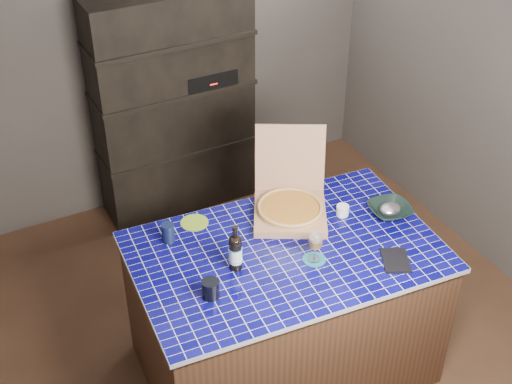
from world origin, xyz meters
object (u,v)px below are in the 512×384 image
pizza_box (290,205)px  dvd_case (396,260)px  kitchen_island (284,310)px  mead_bottle (235,252)px  wine_glass (315,242)px  bowl (390,210)px

pizza_box → dvd_case: 0.71m
kitchen_island → mead_bottle: size_ratio=6.30×
kitchen_island → mead_bottle: (-0.32, -0.01, 0.58)m
pizza_box → mead_bottle: bearing=-121.7°
mead_bottle → dvd_case: mead_bottle is taller
mead_bottle → wine_glass: 0.43m
kitchen_island → bowl: size_ratio=7.11×
pizza_box → dvd_case: pizza_box is taller
kitchen_island → wine_glass: 0.62m
kitchen_island → mead_bottle: bearing=-174.9°
dvd_case → bowl: (0.23, 0.36, 0.02)m
kitchen_island → wine_glass: wine_glass is taller
pizza_box → bowl: bearing=0.4°
wine_glass → dvd_case: size_ratio=0.90×
pizza_box → bowl: size_ratio=2.60×
kitchen_island → dvd_case: dvd_case is taller
pizza_box → mead_bottle: (-0.50, -0.29, 0.05)m
dvd_case → kitchen_island: bearing=169.2°
mead_bottle → wine_glass: mead_bottle is taller
pizza_box → dvd_case: (0.30, -0.64, -0.06)m
pizza_box → mead_bottle: size_ratio=2.31×
mead_bottle → dvd_case: (0.80, -0.36, -0.10)m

